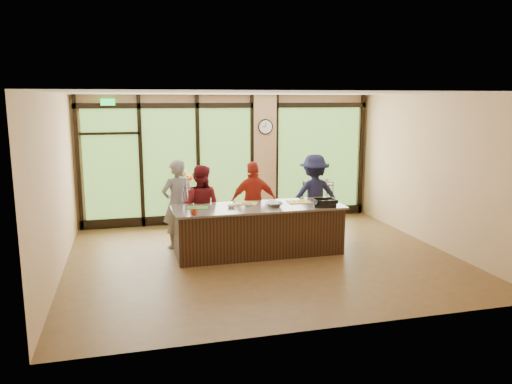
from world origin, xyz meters
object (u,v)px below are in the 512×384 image
island_base (258,231)px  flower_stand (186,207)px  cook_left (177,204)px  roasting_pan (325,204)px  bar_cart (318,195)px  cook_right (314,196)px

island_base → flower_stand: (-1.09, 2.45, -0.00)m
cook_left → roasting_pan: size_ratio=4.35×
island_base → roasting_pan: 1.34m
island_base → bar_cart: bar_cart is taller
cook_right → flower_stand: size_ratio=2.01×
cook_right → cook_left: bearing=5.0°
island_base → cook_left: cook_left is taller
cook_left → flower_stand: size_ratio=2.01×
cook_right → bar_cart: (0.73, 1.61, -0.30)m
cook_right → roasting_pan: cook_right is taller
cook_left → roasting_pan: 2.87m
island_base → bar_cart: bearing=48.6°
island_base → flower_stand: size_ratio=3.54×
flower_stand → bar_cart: bar_cart is taller
cook_left → roasting_pan: cook_left is taller
cook_left → cook_right: (2.89, 0.06, 0.00)m
flower_stand → bar_cart: 3.25m
roasting_pan → flower_stand: 3.64m
island_base → bar_cart: 3.27m
cook_left → roasting_pan: bearing=133.0°
flower_stand → bar_cart: size_ratio=0.91×
cook_right → bar_cart: size_ratio=1.83×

